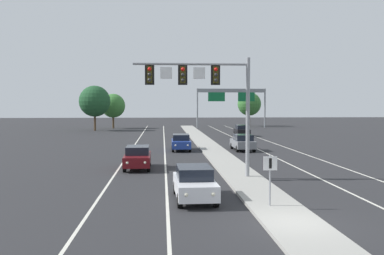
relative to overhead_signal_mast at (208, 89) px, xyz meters
The scene contains 17 objects.
ground_plane 11.88m from the overhead_signal_mast, 77.99° to the right, with size 260.00×260.00×0.00m, color #28282B.
median_island 9.66m from the overhead_signal_mast, 74.11° to the left, with size 2.40×110.00×0.15m, color #9E9B93.
lane_stripe_oncoming_center 15.89m from the overhead_signal_mast, 99.69° to the left, with size 0.14×100.00×0.01m, color silver.
lane_stripe_receding_center 17.13m from the overhead_signal_mast, 64.88° to the left, with size 0.14×100.00×0.01m, color silver.
edge_stripe_left 16.73m from the overhead_signal_mast, 111.56° to the left, with size 0.14×100.00×0.01m, color silver.
edge_stripe_right 18.71m from the overhead_signal_mast, 55.26° to the left, with size 0.14×100.00×0.01m, color silver.
overhead_signal_mast is the anchor object (origin of this frame).
median_sign_post 8.86m from the overhead_signal_mast, 75.96° to the right, with size 0.60×0.10×2.20m.
car_oncoming_white 7.45m from the overhead_signal_mast, 102.02° to the right, with size 1.93×4.51×1.58m.
car_oncoming_darkred 7.95m from the overhead_signal_mast, 133.99° to the left, with size 1.86×4.49×1.58m.
car_oncoming_blue 17.19m from the overhead_signal_mast, 93.16° to the left, with size 1.87×4.49×1.58m.
car_receding_grey 17.47m from the overhead_signal_mast, 72.28° to the left, with size 1.87×4.49×1.58m.
car_receding_black 36.42m from the overhead_signal_mast, 76.36° to the left, with size 1.93×4.51×1.58m.
highway_sign_gantry 57.58m from the overhead_signal_mast, 79.60° to the left, with size 13.28×0.42×7.50m.
tree_far_left_c 51.34m from the overhead_signal_mast, 106.08° to the left, with size 5.31×5.31×7.68m.
tree_far_left_a 57.35m from the overhead_signal_mast, 101.94° to the left, with size 4.46×4.46×6.46m.
tree_far_right_b 64.53m from the overhead_signal_mast, 76.48° to the left, with size 4.81×4.81×6.96m.
Camera 1 is at (-4.90, -15.97, 4.57)m, focal length 41.04 mm.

